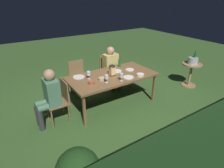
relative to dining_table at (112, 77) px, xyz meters
The scene contains 22 objects.
ground_plane 0.68m from the dining_table, ahead, with size 16.00×16.00×0.00m, color #385B28.
dining_table is the anchor object (origin of this frame).
chair_side_left_a 1.01m from the dining_table, 116.40° to the right, with size 0.42×0.40×0.87m.
person_in_mustard 0.83m from the dining_table, 122.45° to the right, with size 0.38×0.47×1.15m.
chair_head_far 1.25m from the dining_table, ahead, with size 0.40×0.42×0.87m.
person_in_green 1.43m from the dining_table, ahead, with size 0.48×0.38×1.15m.
chair_side_left_b 1.01m from the dining_table, 63.60° to the right, with size 0.42×0.40×0.87m.
lantern_centerpiece 0.20m from the dining_table, 147.78° to the right, with size 0.15×0.15×0.27m.
green_bottle_on_table 0.61m from the dining_table, 141.55° to the right, with size 0.07×0.07×0.29m.
wine_glass_a 0.39m from the dining_table, 90.81° to the left, with size 0.08×0.08×0.17m.
wine_glass_b 0.56m from the dining_table, 11.94° to the right, with size 0.08×0.08×0.17m.
wine_glass_c 0.43m from the dining_table, 41.03° to the left, with size 0.08×0.08×0.17m.
plate_a 0.27m from the dining_table, 149.29° to the right, with size 0.22×0.22×0.01m, color silver.
plate_b 0.74m from the dining_table, 24.07° to the right, with size 0.26×0.26×0.01m, color silver.
plate_c 0.39m from the dining_table, 127.76° to the left, with size 0.23×0.23×0.01m, color white.
plate_d 0.54m from the dining_table, behind, with size 0.20×0.20×0.01m, color white.
bowl_olives 0.61m from the dining_table, 13.07° to the left, with size 0.14×0.14×0.06m.
bowl_bread 0.34m from the dining_table, 16.35° to the left, with size 0.15×0.15×0.05m.
bowl_salad 0.63m from the dining_table, 144.06° to the left, with size 0.17×0.17×0.05m.
side_table 2.41m from the dining_table, behind, with size 0.52×0.52×0.66m.
ice_bucket 2.40m from the dining_table, behind, with size 0.26×0.26×0.34m.
hedge_backdrop 2.59m from the dining_table, 90.00° to the left, with size 5.15×0.69×1.09m, color #193816.
Camera 1 is at (2.12, 3.28, 2.38)m, focal length 30.30 mm.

